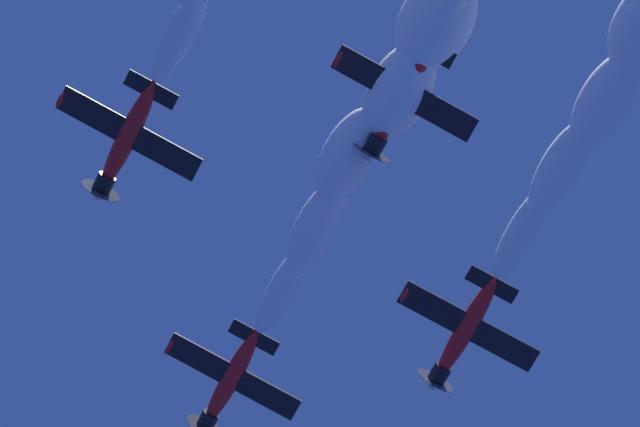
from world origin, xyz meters
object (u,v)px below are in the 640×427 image
Objects in this scene: airplane_left_wingman at (126,140)px; airplane_slot_tail at (400,100)px; airplane_lead at (229,381)px; airplane_right_wingman at (464,332)px.

airplane_left_wingman is 13.78m from airplane_slot_tail.
airplane_lead is 14.45m from airplane_left_wingman.
airplane_lead is 1.00× the size of airplane_slot_tail.
airplane_slot_tail is (0.99, 12.42, 0.40)m from airplane_right_wingman.
airplane_lead is 1.00× the size of airplane_left_wingman.
airplane_left_wingman is at bearing 41.61° from airplane_right_wingman.
airplane_left_wingman is (2.09, 14.19, -1.73)m from airplane_lead.
airplane_slot_tail is at bearing 85.43° from airplane_right_wingman.
airplane_lead is 1.00× the size of airplane_right_wingman.
airplane_lead reaches higher than airplane_right_wingman.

